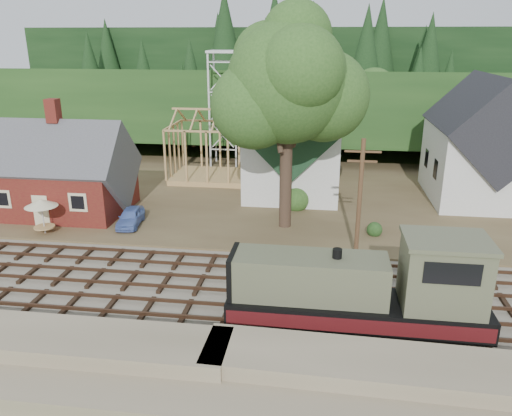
# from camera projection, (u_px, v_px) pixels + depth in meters

# --- Properties ---
(ground) EXTENTS (140.00, 140.00, 0.00)m
(ground) POSITION_uv_depth(u_px,v_px,m) (236.00, 291.00, 28.50)
(ground) COLOR #384C1E
(ground) RESTS_ON ground
(embankment) EXTENTS (64.00, 5.00, 1.60)m
(embankment) POSITION_uv_depth(u_px,v_px,m) (200.00, 390.00, 20.54)
(embankment) COLOR #7F7259
(embankment) RESTS_ON ground
(railroad_bed) EXTENTS (64.00, 11.00, 0.16)m
(railroad_bed) POSITION_uv_depth(u_px,v_px,m) (236.00, 290.00, 28.48)
(railroad_bed) COLOR #726B5B
(railroad_bed) RESTS_ON ground
(village_flat) EXTENTS (64.00, 26.00, 0.30)m
(village_flat) POSITION_uv_depth(u_px,v_px,m) (270.00, 195.00, 45.31)
(village_flat) COLOR brown
(village_flat) RESTS_ON ground
(hillside) EXTENTS (70.00, 28.96, 12.74)m
(hillside) POSITION_uv_depth(u_px,v_px,m) (289.00, 143.00, 67.84)
(hillside) COLOR #1E3F19
(hillside) RESTS_ON ground
(ridge) EXTENTS (80.00, 20.00, 12.00)m
(ridge) POSITION_uv_depth(u_px,v_px,m) (296.00, 124.00, 82.82)
(ridge) COLOR black
(ridge) RESTS_ON ground
(depot) EXTENTS (10.80, 7.41, 9.00)m
(depot) POSITION_uv_depth(u_px,v_px,m) (62.00, 176.00, 39.80)
(depot) COLOR #5E1517
(depot) RESTS_ON village_flat
(church) EXTENTS (8.40, 15.17, 13.00)m
(church) POSITION_uv_depth(u_px,v_px,m) (294.00, 137.00, 44.99)
(church) COLOR silver
(church) RESTS_ON village_flat
(farmhouse) EXTENTS (8.40, 10.80, 10.60)m
(farmhouse) POSITION_uv_depth(u_px,v_px,m) (482.00, 147.00, 42.41)
(farmhouse) COLOR silver
(farmhouse) RESTS_ON village_flat
(timber_frame) EXTENTS (8.20, 6.20, 6.99)m
(timber_frame) POSITION_uv_depth(u_px,v_px,m) (214.00, 150.00, 48.81)
(timber_frame) COLOR tan
(timber_frame) RESTS_ON village_flat
(lattice_tower) EXTENTS (3.20, 3.20, 12.12)m
(lattice_tower) POSITION_uv_depth(u_px,v_px,m) (224.00, 74.00, 52.22)
(lattice_tower) COLOR silver
(lattice_tower) RESTS_ON village_flat
(big_tree) EXTENTS (10.90, 8.40, 14.70)m
(big_tree) POSITION_uv_depth(u_px,v_px,m) (290.00, 91.00, 34.33)
(big_tree) COLOR #38281E
(big_tree) RESTS_ON village_flat
(telegraph_pole_near) EXTENTS (2.20, 0.28, 8.00)m
(telegraph_pole_near) POSITION_uv_depth(u_px,v_px,m) (360.00, 198.00, 31.09)
(telegraph_pole_near) COLOR #4C331E
(telegraph_pole_near) RESTS_ON ground
(locomotive) EXTENTS (12.34, 3.08, 4.93)m
(locomotive) POSITION_uv_depth(u_px,v_px,m) (367.00, 290.00, 24.09)
(locomotive) COLOR black
(locomotive) RESTS_ON railroad_bed
(car_blue) EXTENTS (1.96, 3.99, 1.31)m
(car_blue) POSITION_uv_depth(u_px,v_px,m) (130.00, 217.00, 37.41)
(car_blue) COLOR #6182D0
(car_blue) RESTS_ON village_flat
(patio_set) EXTENTS (2.29, 2.29, 2.55)m
(patio_set) POSITION_uv_depth(u_px,v_px,m) (41.00, 204.00, 35.43)
(patio_set) COLOR silver
(patio_set) RESTS_ON village_flat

